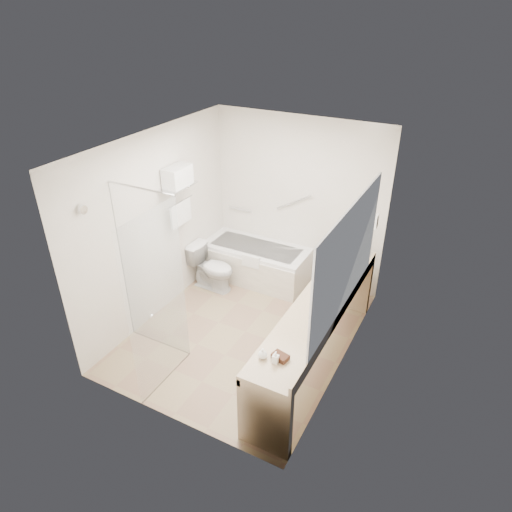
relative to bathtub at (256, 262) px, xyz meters
The scene contains 25 objects.
floor 1.36m from the bathtub, 68.05° to the right, with size 3.20×3.20×0.00m, color #9D8661.
ceiling 2.59m from the bathtub, 68.05° to the right, with size 2.60×3.20×0.10m, color white.
wall_back 1.15m from the bathtub, 35.84° to the left, with size 2.60×0.10×2.50m, color silver.
wall_front 3.04m from the bathtub, 80.02° to the right, with size 2.60×0.10×2.50m, color silver.
wall_left 1.77m from the bathtub, 122.86° to the right, with size 0.10×3.20×2.50m, color silver.
wall_right 2.39m from the bathtub, 34.55° to the right, with size 0.10×3.20×2.50m, color silver.
bathtub is the anchor object (origin of this frame).
grab_bar_short 0.87m from the bathtub, 144.55° to the left, with size 0.03×0.03×0.40m, color silver.
grab_bar_long 1.12m from the bathtub, 35.51° to the left, with size 0.03×0.03×0.60m, color silver.
shower_enclosure 2.31m from the bathtub, 93.47° to the right, with size 0.96×0.91×2.11m.
towel_shelf 1.85m from the bathtub, 127.02° to the right, with size 0.24×0.55×0.81m.
vanity_counter 2.09m from the bathtub, 42.35° to the right, with size 0.55×2.70×0.95m.
sink 1.92m from the bathtub, 32.47° to the right, with size 0.40×0.52×0.14m, color white.
faucet 2.07m from the bathtub, 30.20° to the right, with size 0.03×0.03×0.14m, color silver.
mirror 2.60m from the bathtub, 37.82° to the right, with size 0.02×2.00×1.20m, color silver.
hairdryer_unit 2.12m from the bathtub, ahead, with size 0.08×0.10×0.18m, color white.
toilet 0.71m from the bathtub, 129.87° to the right, with size 0.38×0.69×0.67m, color white.
amenity_basket 2.85m from the bathtub, 57.25° to the right, with size 0.16×0.10×0.05m, color #3F2216.
soap_bottle_a 2.89m from the bathtub, 58.32° to the right, with size 0.06×0.13×0.06m, color white.
soap_bottle_b 2.83m from the bathtub, 60.70° to the right, with size 0.09×0.11×0.09m, color white.
water_bottle_left 1.70m from the bathtub, 13.17° to the right, with size 0.07×0.07×0.21m.
water_bottle_mid 1.54m from the bathtub, ahead, with size 0.06×0.06×0.19m.
water_bottle_right 1.64m from the bathtub, ahead, with size 0.06×0.06×0.19m.
drinking_glass_near 1.86m from the bathtub, 32.51° to the right, with size 0.08×0.08×0.10m, color silver.
drinking_glass_far 1.76m from the bathtub, 26.05° to the right, with size 0.06×0.06×0.08m, color silver.
Camera 1 is at (2.34, -4.11, 3.86)m, focal length 32.00 mm.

